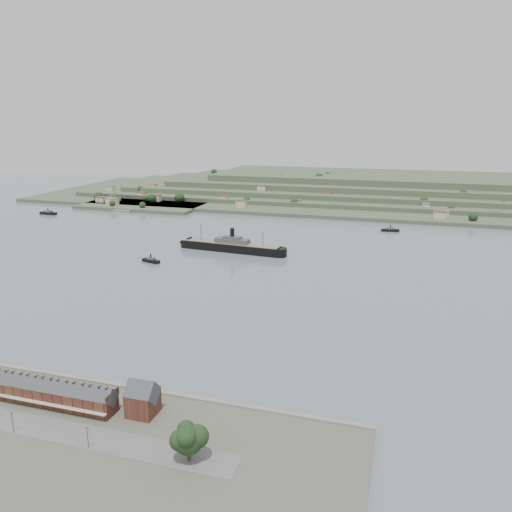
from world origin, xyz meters
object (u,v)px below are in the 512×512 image
(gabled_building, at_px, (143,399))
(steamship, at_px, (228,246))
(fig_tree, at_px, (189,439))
(tugboat, at_px, (151,260))
(terrace_row, at_px, (49,392))

(gabled_building, xyz_separation_m, steamship, (-52.36, 236.07, -3.81))
(gabled_building, bearing_deg, steamship, 102.51)
(steamship, xyz_separation_m, fig_tree, (79.40, -255.40, 5.71))
(steamship, relative_size, tugboat, 6.23)
(steamship, bearing_deg, tugboat, -132.25)
(terrace_row, height_order, fig_tree, fig_tree)
(gabled_building, height_order, tugboat, gabled_building)
(gabled_building, relative_size, steamship, 0.14)
(steamship, bearing_deg, fig_tree, -72.73)
(tugboat, xyz_separation_m, fig_tree, (124.30, -205.98, 8.40))
(gabled_building, bearing_deg, fig_tree, -35.55)
(terrace_row, relative_size, tugboat, 3.50)
(fig_tree, bearing_deg, terrace_row, 166.66)
(gabled_building, relative_size, fig_tree, 1.06)
(terrace_row, relative_size, steamship, 0.56)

